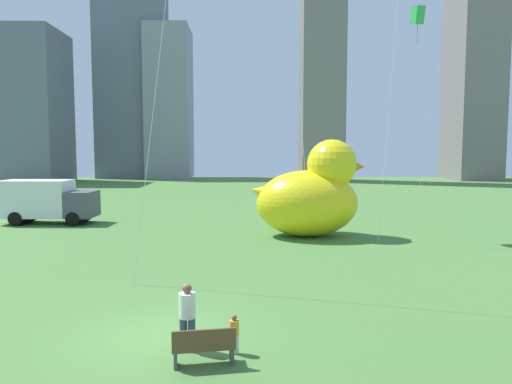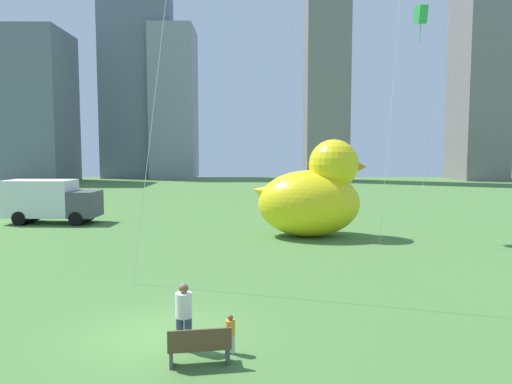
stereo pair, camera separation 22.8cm
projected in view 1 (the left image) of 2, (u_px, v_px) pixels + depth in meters
The scene contains 8 objects.
ground_plane at pixel (159, 334), 13.07m from camera, with size 140.00×140.00×0.00m, color #4C7A39.
park_bench at pixel (204, 346), 11.14m from camera, with size 1.49×0.66×0.90m.
person_adult at pixel (187, 314), 12.01m from camera, with size 0.41×0.41×1.66m.
person_child at pixel (234, 332), 11.82m from camera, with size 0.23×0.23×0.96m.
giant_inflatable_duck at pixel (311, 195), 27.45m from camera, with size 6.55×4.20×5.43m.
box_truck at pixel (47, 202), 32.10m from camera, with size 6.07×2.64×2.85m.
city_skyline at pixel (235, 76), 76.38m from camera, with size 73.64×20.96×41.94m.
kite_green at pixel (418, 16), 30.64m from camera, with size 1.93×2.29×13.84m.
Camera 1 is at (2.26, -12.74, 4.96)m, focal length 34.47 mm.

